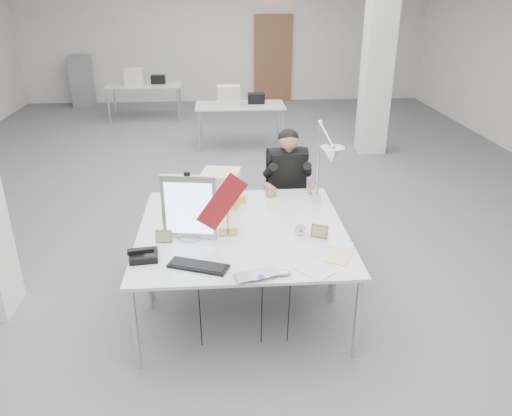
{
  "coord_description": "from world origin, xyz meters",
  "views": [
    {
      "loc": [
        -0.16,
        -5.97,
        2.69
      ],
      "look_at": [
        0.13,
        -2.0,
        0.93
      ],
      "focal_mm": 35.0,
      "sensor_mm": 36.0,
      "label": 1
    }
  ],
  "objects_px": {
    "laptop": "(261,279)",
    "bankers_lamp": "(228,215)",
    "architect_lamp": "(323,170)",
    "desk_main": "(245,255)",
    "desk_phone": "(144,256)",
    "monitor": "(189,207)",
    "beige_monitor": "(221,188)",
    "seated_person": "(288,169)",
    "office_chair": "(286,200)"
  },
  "relations": [
    {
      "from": "seated_person",
      "to": "laptop",
      "type": "xyz_separation_m",
      "value": [
        -0.45,
        -1.97,
        -0.13
      ]
    },
    {
      "from": "monitor",
      "to": "architect_lamp",
      "type": "xyz_separation_m",
      "value": [
        1.19,
        0.41,
        0.15
      ]
    },
    {
      "from": "seated_person",
      "to": "beige_monitor",
      "type": "xyz_separation_m",
      "value": [
        -0.72,
        -0.54,
        0.02
      ]
    },
    {
      "from": "monitor",
      "to": "desk_phone",
      "type": "relative_size",
      "value": 2.59
    },
    {
      "from": "desk_main",
      "to": "office_chair",
      "type": "bearing_deg",
      "value": 71.26
    },
    {
      "from": "bankers_lamp",
      "to": "architect_lamp",
      "type": "relative_size",
      "value": 0.39
    },
    {
      "from": "laptop",
      "to": "bankers_lamp",
      "type": "relative_size",
      "value": 1.04
    },
    {
      "from": "desk_phone",
      "to": "laptop",
      "type": "bearing_deg",
      "value": -29.24
    },
    {
      "from": "office_chair",
      "to": "seated_person",
      "type": "xyz_separation_m",
      "value": [
        0.0,
        -0.05,
        0.38
      ]
    },
    {
      "from": "laptop",
      "to": "office_chair",
      "type": "bearing_deg",
      "value": 60.48
    },
    {
      "from": "desk_main",
      "to": "desk_phone",
      "type": "xyz_separation_m",
      "value": [
        -0.79,
        -0.03,
        0.04
      ]
    },
    {
      "from": "desk_main",
      "to": "architect_lamp",
      "type": "relative_size",
      "value": 2.07
    },
    {
      "from": "monitor",
      "to": "architect_lamp",
      "type": "distance_m",
      "value": 1.27
    },
    {
      "from": "desk_main",
      "to": "architect_lamp",
      "type": "xyz_separation_m",
      "value": [
        0.75,
        0.71,
        0.45
      ]
    },
    {
      "from": "laptop",
      "to": "bankers_lamp",
      "type": "height_order",
      "value": "bankers_lamp"
    },
    {
      "from": "monitor",
      "to": "office_chair",
      "type": "bearing_deg",
      "value": 61.92
    },
    {
      "from": "laptop",
      "to": "architect_lamp",
      "type": "bearing_deg",
      "value": 42.72
    },
    {
      "from": "office_chair",
      "to": "seated_person",
      "type": "distance_m",
      "value": 0.39
    },
    {
      "from": "seated_person",
      "to": "architect_lamp",
      "type": "xyz_separation_m",
      "value": [
        0.2,
        -0.85,
        0.29
      ]
    },
    {
      "from": "seated_person",
      "to": "laptop",
      "type": "height_order",
      "value": "seated_person"
    },
    {
      "from": "office_chair",
      "to": "bankers_lamp",
      "type": "xyz_separation_m",
      "value": [
        -0.67,
        -1.25,
        0.41
      ]
    },
    {
      "from": "bankers_lamp",
      "to": "beige_monitor",
      "type": "xyz_separation_m",
      "value": [
        -0.05,
        0.65,
        -0.01
      ]
    },
    {
      "from": "desk_main",
      "to": "desk_phone",
      "type": "relative_size",
      "value": 8.35
    },
    {
      "from": "laptop",
      "to": "beige_monitor",
      "type": "bearing_deg",
      "value": 83.9
    },
    {
      "from": "desk_main",
      "to": "seated_person",
      "type": "bearing_deg",
      "value": 70.71
    },
    {
      "from": "monitor",
      "to": "desk_phone",
      "type": "bearing_deg",
      "value": -126.71
    },
    {
      "from": "architect_lamp",
      "to": "desk_phone",
      "type": "bearing_deg",
      "value": -135.61
    },
    {
      "from": "bankers_lamp",
      "to": "office_chair",
      "type": "bearing_deg",
      "value": 38.35
    },
    {
      "from": "office_chair",
      "to": "desk_phone",
      "type": "relative_size",
      "value": 4.78
    },
    {
      "from": "monitor",
      "to": "beige_monitor",
      "type": "distance_m",
      "value": 0.77
    },
    {
      "from": "seated_person",
      "to": "desk_phone",
      "type": "height_order",
      "value": "seated_person"
    },
    {
      "from": "architect_lamp",
      "to": "laptop",
      "type": "bearing_deg",
      "value": -101.75
    },
    {
      "from": "monitor",
      "to": "laptop",
      "type": "bearing_deg",
      "value": -43.79
    },
    {
      "from": "office_chair",
      "to": "desk_main",
      "type": "bearing_deg",
      "value": -114.41
    },
    {
      "from": "desk_phone",
      "to": "beige_monitor",
      "type": "xyz_separation_m",
      "value": [
        0.61,
        1.05,
        0.14
      ]
    },
    {
      "from": "seated_person",
      "to": "monitor",
      "type": "bearing_deg",
      "value": -133.87
    },
    {
      "from": "monitor",
      "to": "beige_monitor",
      "type": "xyz_separation_m",
      "value": [
        0.27,
        0.71,
        -0.11
      ]
    },
    {
      "from": "laptop",
      "to": "architect_lamp",
      "type": "xyz_separation_m",
      "value": [
        0.65,
        1.12,
        0.42
      ]
    },
    {
      "from": "desk_main",
      "to": "monitor",
      "type": "xyz_separation_m",
      "value": [
        -0.44,
        0.31,
        0.29
      ]
    },
    {
      "from": "beige_monitor",
      "to": "desk_phone",
      "type": "bearing_deg",
      "value": -108.98
    },
    {
      "from": "desk_main",
      "to": "desk_phone",
      "type": "height_order",
      "value": "desk_phone"
    },
    {
      "from": "laptop",
      "to": "bankers_lamp",
      "type": "bearing_deg",
      "value": 89.06
    },
    {
      "from": "desk_main",
      "to": "laptop",
      "type": "distance_m",
      "value": 0.42
    },
    {
      "from": "monitor",
      "to": "architect_lamp",
      "type": "relative_size",
      "value": 0.64
    },
    {
      "from": "bankers_lamp",
      "to": "architect_lamp",
      "type": "bearing_deg",
      "value": -1.65
    },
    {
      "from": "beige_monitor",
      "to": "architect_lamp",
      "type": "bearing_deg",
      "value": -7.02
    },
    {
      "from": "laptop",
      "to": "desk_phone",
      "type": "xyz_separation_m",
      "value": [
        -0.88,
        0.37,
        0.01
      ]
    },
    {
      "from": "monitor",
      "to": "desk_main",
      "type": "bearing_deg",
      "value": -25.84
    },
    {
      "from": "monitor",
      "to": "beige_monitor",
      "type": "height_order",
      "value": "monitor"
    },
    {
      "from": "bankers_lamp",
      "to": "desk_phone",
      "type": "relative_size",
      "value": 1.58
    }
  ]
}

